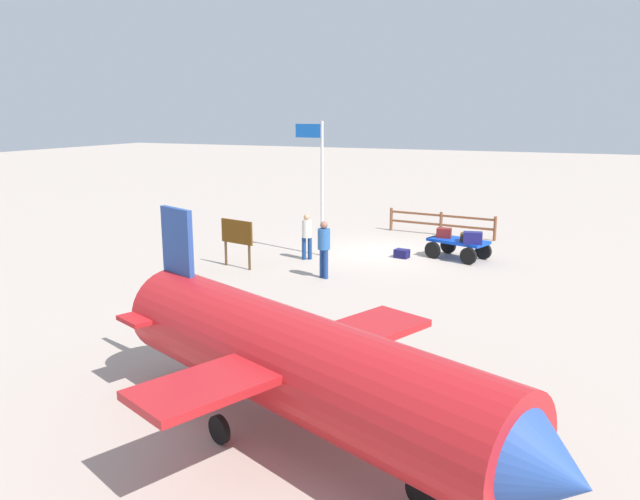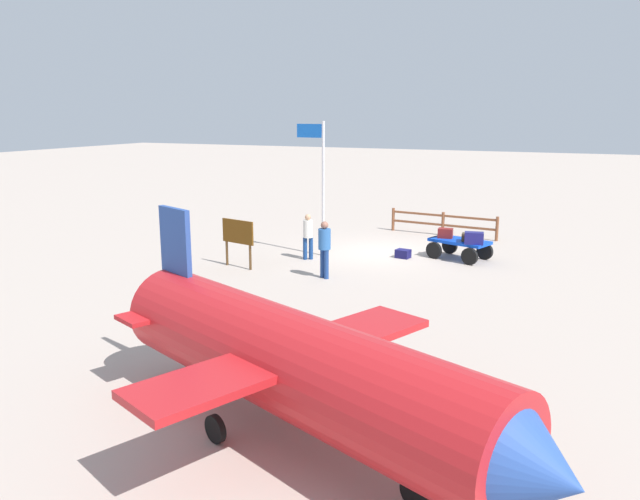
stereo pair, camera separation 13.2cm
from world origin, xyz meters
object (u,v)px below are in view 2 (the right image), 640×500
(suitcase_olive, at_px, (474,238))
(suitcase_grey, at_px, (403,254))
(luggage_cart, at_px, (459,245))
(worker_trailing, at_px, (324,244))
(signboard, at_px, (238,235))
(suitcase_maroon, at_px, (469,237))
(airplane_near, at_px, (307,369))
(suitcase_dark, at_px, (445,233))
(worker_lead, at_px, (308,234))
(flagpole, at_px, (320,177))

(suitcase_olive, bearing_deg, suitcase_grey, 2.73)
(luggage_cart, height_order, worker_trailing, worker_trailing)
(luggage_cart, xyz_separation_m, signboard, (6.20, 4.02, 0.58))
(suitcase_grey, height_order, signboard, signboard)
(suitcase_olive, bearing_deg, suitcase_maroon, -57.92)
(suitcase_grey, distance_m, airplane_near, 12.65)
(suitcase_olive, bearing_deg, luggage_cart, -41.48)
(luggage_cart, xyz_separation_m, suitcase_grey, (1.76, 0.62, -0.32))
(signboard, bearing_deg, suitcase_dark, -144.00)
(luggage_cart, xyz_separation_m, suitcase_dark, (0.50, -0.11, 0.36))
(suitcase_dark, height_order, signboard, signboard)
(signboard, bearing_deg, worker_trailing, 178.46)
(suitcase_maroon, bearing_deg, airplane_near, 90.45)
(airplane_near, bearing_deg, signboard, -53.60)
(suitcase_grey, relative_size, worker_lead, 0.34)
(suitcase_dark, height_order, flagpole, flagpole)
(signboard, bearing_deg, worker_lead, -129.30)
(suitcase_maroon, relative_size, signboard, 0.32)
(flagpole, bearing_deg, suitcase_dark, -159.69)
(suitcase_grey, bearing_deg, signboard, 37.53)
(suitcase_dark, height_order, worker_trailing, worker_trailing)
(suitcase_grey, xyz_separation_m, flagpole, (2.75, 0.75, 2.57))
(airplane_near, xyz_separation_m, signboard, (6.64, -9.00, -0.18))
(suitcase_grey, xyz_separation_m, airplane_near, (-2.20, 12.41, 1.09))
(luggage_cart, bearing_deg, worker_trailing, 52.37)
(luggage_cart, distance_m, suitcase_grey, 1.89)
(worker_trailing, bearing_deg, suitcase_olive, -136.07)
(luggage_cart, xyz_separation_m, worker_trailing, (3.17, 4.11, 0.56))
(airplane_near, height_order, signboard, airplane_near)
(luggage_cart, height_order, airplane_near, airplane_near)
(suitcase_dark, distance_m, suitcase_olive, 1.24)
(luggage_cart, distance_m, airplane_near, 13.06)
(airplane_near, bearing_deg, flagpole, -66.96)
(airplane_near, bearing_deg, worker_lead, -65.05)
(suitcase_maroon, xyz_separation_m, suitcase_dark, (0.84, -0.25, 0.03))
(worker_lead, distance_m, worker_trailing, 2.48)
(signboard, bearing_deg, luggage_cart, -147.00)
(worker_lead, relative_size, worker_trailing, 0.90)
(suitcase_dark, height_order, airplane_near, airplane_near)
(suitcase_grey, bearing_deg, worker_trailing, 68.07)
(signboard, bearing_deg, suitcase_maroon, -149.23)
(suitcase_olive, relative_size, signboard, 0.42)
(airplane_near, height_order, flagpole, flagpole)
(suitcase_olive, height_order, worker_lead, worker_lead)
(suitcase_olive, bearing_deg, worker_lead, 17.19)
(airplane_near, bearing_deg, suitcase_maroon, -89.55)
(suitcase_grey, height_order, flagpole, flagpole)
(worker_trailing, bearing_deg, suitcase_grey, -111.93)
(suitcase_olive, relative_size, worker_trailing, 0.38)
(suitcase_olive, height_order, suitcase_grey, suitcase_olive)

